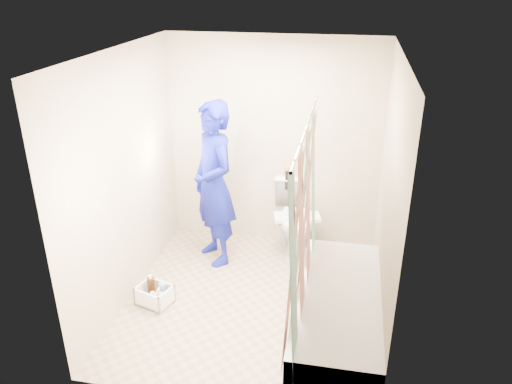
% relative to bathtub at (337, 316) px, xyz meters
% --- Properties ---
extents(floor, '(2.60, 2.60, 0.00)m').
position_rel_bathtub_xyz_m(floor, '(-0.85, 0.43, -0.27)').
color(floor, tan).
rests_on(floor, ground).
extents(ceiling, '(2.40, 2.60, 0.02)m').
position_rel_bathtub_xyz_m(ceiling, '(-0.85, 0.43, 2.13)').
color(ceiling, white).
rests_on(ceiling, wall_back).
extents(wall_back, '(2.40, 0.02, 2.40)m').
position_rel_bathtub_xyz_m(wall_back, '(-0.85, 1.73, 0.93)').
color(wall_back, '#B9AA8E').
rests_on(wall_back, ground).
extents(wall_front, '(2.40, 0.02, 2.40)m').
position_rel_bathtub_xyz_m(wall_front, '(-0.85, -0.88, 0.93)').
color(wall_front, '#B9AA8E').
rests_on(wall_front, ground).
extents(wall_left, '(0.02, 2.60, 2.40)m').
position_rel_bathtub_xyz_m(wall_left, '(-2.05, 0.43, 0.93)').
color(wall_left, '#B9AA8E').
rests_on(wall_left, ground).
extents(wall_right, '(0.02, 2.60, 2.40)m').
position_rel_bathtub_xyz_m(wall_right, '(0.35, 0.43, 0.93)').
color(wall_right, '#B9AA8E').
rests_on(wall_right, ground).
extents(bathtub, '(0.70, 1.75, 0.50)m').
position_rel_bathtub_xyz_m(bathtub, '(0.00, 0.00, 0.00)').
color(bathtub, white).
rests_on(bathtub, ground).
extents(curtain_rod, '(0.02, 1.90, 0.02)m').
position_rel_bathtub_xyz_m(curtain_rod, '(-0.33, 0.00, 1.68)').
color(curtain_rod, silver).
rests_on(curtain_rod, wall_back).
extents(shower_curtain, '(0.06, 1.75, 1.80)m').
position_rel_bathtub_xyz_m(shower_curtain, '(-0.33, 0.00, 0.75)').
color(shower_curtain, silver).
rests_on(shower_curtain, curtain_rod).
extents(toilet, '(0.64, 0.89, 0.83)m').
position_rel_bathtub_xyz_m(toilet, '(-0.55, 1.51, 0.14)').
color(toilet, white).
rests_on(toilet, ground).
extents(tank_lid, '(0.54, 0.33, 0.04)m').
position_rel_bathtub_xyz_m(tank_lid, '(-0.52, 1.38, 0.22)').
color(tank_lid, white).
rests_on(tank_lid, toilet).
extents(tank_internals, '(0.20, 0.08, 0.27)m').
position_rel_bathtub_xyz_m(tank_internals, '(-0.65, 1.71, 0.55)').
color(tank_internals, black).
rests_on(tank_internals, toilet).
extents(plumber, '(0.76, 0.78, 1.81)m').
position_rel_bathtub_xyz_m(plumber, '(-1.40, 1.14, 0.64)').
color(plumber, '#103CA6').
rests_on(plumber, ground).
extents(cleaning_caddy, '(0.38, 0.34, 0.24)m').
position_rel_bathtub_xyz_m(cleaning_caddy, '(-1.75, 0.20, -0.18)').
color(cleaning_caddy, white).
rests_on(cleaning_caddy, ground).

